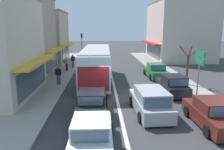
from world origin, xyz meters
The scene contains 20 objects.
ground_plane centered at (0.00, 0.00, 0.00)m, with size 140.00×140.00×0.00m, color #353538.
lane_centre_line centered at (0.00, 4.00, 0.00)m, with size 0.20×28.00×0.01m, color silver.
sidewalk_left centered at (-6.80, 6.00, 0.07)m, with size 5.20×44.00×0.14m, color gray.
kerb_right centered at (6.20, 6.00, 0.06)m, with size 2.80×44.00×0.12m, color gray.
shopfront_mid_block centered at (-10.18, 8.66, 4.25)m, with size 8.09×7.79×8.51m.
shopfront_far_end centered at (-10.18, 16.74, 3.69)m, with size 8.87×7.69×7.39m.
building_right_far centered at (11.48, 19.69, 4.61)m, with size 9.40×10.86×9.24m.
city_bus centered at (-1.56, 4.95, 1.88)m, with size 2.92×10.91×3.23m.
sedan_queue_gap_filler centered at (-1.57, -7.13, 0.66)m, with size 1.93×4.22×1.47m.
sedan_behind_bus_near centered at (-1.73, -3.14, 0.66)m, with size 1.95×4.23×1.47m.
wagon_adjacent_lane_lead centered at (1.81, -3.18, 0.75)m, with size 2.06×4.56×1.58m.
parked_sedan_kerb_front centered at (4.73, -5.04, 0.66)m, with size 1.91×4.21×1.47m.
parked_hatchback_kerb_second centered at (4.42, 0.62, 0.71)m, with size 1.89×3.74×1.54m.
parked_sedan_kerb_third centered at (4.57, 6.57, 0.66)m, with size 2.00×4.25×1.47m.
traffic_light_downstreet centered at (-4.19, 19.92, 2.85)m, with size 0.32×0.24×4.20m.
directional_road_sign centered at (5.91, -0.48, 2.70)m, with size 0.10×1.40×3.60m.
street_tree_right centered at (6.52, 3.14, 1.70)m, with size 1.78×1.62×3.62m.
pedestrian_with_handbag_near centered at (-5.17, 9.90, 1.07)m, with size 0.61×0.50×1.63m.
pedestrian_browsing_midblock centered at (-4.74, 12.24, 1.07)m, with size 0.56×0.29×1.63m.
pedestrian_far_walker centered at (-4.96, 3.65, 1.07)m, with size 0.56×0.29×1.63m.
Camera 1 is at (-1.14, -15.57, 5.14)m, focal length 35.00 mm.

